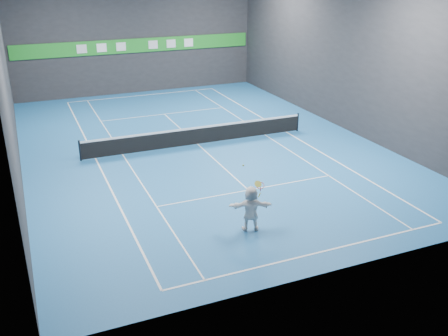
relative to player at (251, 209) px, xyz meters
name	(u,v)px	position (x,y,z in m)	size (l,w,h in m)	color
ground	(198,144)	(1.42, 9.55, -0.86)	(26.00, 26.00, 0.00)	#1C5D9C
wall_back	(136,32)	(1.42, 22.55, 3.64)	(18.00, 0.10, 9.00)	#262629
wall_front	(350,137)	(1.42, -3.45, 3.64)	(18.00, 0.10, 9.00)	#262629
wall_left	(6,75)	(-7.58, 9.55, 3.64)	(0.10, 26.00, 9.00)	#262629
wall_right	(344,50)	(10.42, 9.55, 3.64)	(0.10, 26.00, 9.00)	#262629
baseline_near	(318,253)	(1.42, -2.34, -0.86)	(10.98, 0.08, 0.01)	white
baseline_far	(143,95)	(1.42, 21.44, -0.86)	(10.98, 0.08, 0.01)	white
sideline_doubles_left	(96,159)	(-4.07, 9.55, -0.86)	(0.08, 23.78, 0.01)	white
sideline_doubles_right	(287,132)	(6.91, 9.55, -0.86)	(0.08, 23.78, 0.01)	white
sideline_singles_left	(123,155)	(-2.69, 9.55, -0.86)	(0.06, 23.78, 0.01)	white
sideline_singles_right	(265,135)	(5.53, 9.55, -0.86)	(0.06, 23.78, 0.01)	white
service_line_near	(249,190)	(1.42, 3.15, -0.86)	(8.23, 0.06, 0.01)	white
service_line_far	(164,114)	(1.42, 15.95, -0.86)	(8.23, 0.06, 0.01)	white
center_service_line	(198,144)	(1.42, 9.55, -0.86)	(0.06, 12.80, 0.01)	white
player	(251,209)	(0.00, 0.00, 0.00)	(1.60, 0.51, 1.73)	white
tennis_ball	(243,165)	(-0.26, 0.15, 1.68)	(0.06, 0.06, 0.06)	#C5CE22
tennis_net	(198,135)	(1.42, 9.55, -0.32)	(12.50, 0.10, 1.07)	black
sponsor_banner	(137,46)	(1.42, 22.48, 2.64)	(17.64, 0.11, 1.00)	#1F9226
tennis_racket	(260,187)	(0.37, 0.05, 0.79)	(0.45, 0.33, 0.69)	red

